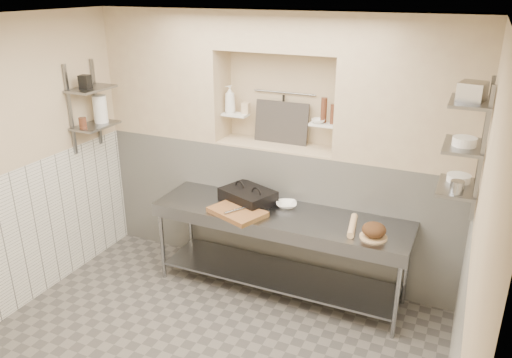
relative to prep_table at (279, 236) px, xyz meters
The scene contains 48 objects.
floor 1.39m from the prep_table, 102.09° to the right, with size 4.00×3.90×0.10m, color #5F5954.
ceiling 2.52m from the prep_table, 102.09° to the right, with size 4.00×3.90×0.10m, color silver.
wall_left 2.70m from the prep_table, 152.81° to the right, with size 0.10×3.90×2.80m, color #C6B189.
wall_right 2.28m from the prep_table, 33.37° to the right, with size 0.10×3.90×2.80m, color #C6B189.
wall_back 1.14m from the prep_table, 107.24° to the left, with size 4.00×0.10×2.80m, color #C6B189.
backwall_lower 0.62m from the prep_table, 114.09° to the left, with size 4.00×0.40×1.40m, color silver.
alcove_sill 0.99m from the prep_table, 114.09° to the left, with size 1.30×0.40×0.02m, color #C6B189.
backwall_pillar_left 2.22m from the prep_table, 160.25° to the left, with size 1.35×0.40×1.40m, color #C6B189.
backwall_pillar_right 1.90m from the prep_table, 27.88° to the left, with size 1.35×0.40×1.40m, color #C6B189.
backwall_header 2.05m from the prep_table, 114.09° to the left, with size 1.30×0.40×0.40m, color #C6B189.
wainscot_left 2.54m from the prep_table, 152.19° to the right, with size 0.02×3.90×1.40m, color silver.
wainscot_right 2.10m from the prep_table, 34.27° to the right, with size 0.02×3.90×1.40m, color silver.
alcove_shelf_left 1.42m from the prep_table, 143.05° to the left, with size 0.28×0.16×0.03m, color white.
alcove_shelf_right 1.22m from the prep_table, 66.49° to the left, with size 0.28×0.16×0.03m, color white.
utensil_rail 1.52m from the prep_table, 108.98° to the left, with size 0.02×0.02×0.70m, color gray.
hanging_steel 1.37m from the prep_table, 109.47° to the left, with size 0.02×0.02×0.30m, color black.
splash_panel 1.23m from the prep_table, 110.81° to the left, with size 0.60×0.02×0.45m, color #383330.
shelf_rail_left_a 2.51m from the prep_table, behind, with size 0.03×0.03×0.95m, color slate.
shelf_rail_left_b 2.53m from the prep_table, behind, with size 0.03×0.03×0.95m, color slate.
wall_shelf_left_lower 2.31m from the prep_table, behind, with size 0.30×0.50×0.03m, color slate.
wall_shelf_left_upper 2.50m from the prep_table, behind, with size 0.30×0.50×0.03m, color slate.
shelf_rail_right_a 2.10m from the prep_table, ahead, with size 0.03×0.03×1.05m, color slate.
shelf_rail_right_b 2.13m from the prep_table, 10.95° to the right, with size 0.03×0.03×1.05m, color slate.
wall_shelf_right_lower 1.81m from the prep_table, ahead, with size 0.30×0.50×0.03m, color slate.
wall_shelf_right_mid 2.00m from the prep_table, ahead, with size 0.30×0.50×0.03m, color slate.
wall_shelf_right_upper 2.23m from the prep_table, ahead, with size 0.30×0.50×0.03m, color slate.
prep_table is the anchor object (origin of this frame).
panini_press 0.53m from the prep_table, 164.13° to the left, with size 0.63×0.55×0.14m.
cutting_board 0.50m from the prep_table, 153.62° to the right, with size 0.53×0.37×0.05m, color brown.
knife_blade 0.38m from the prep_table, 164.27° to the right, with size 0.27×0.03×0.01m, color gray.
tongs 0.53m from the prep_table, 149.91° to the right, with size 0.03×0.03×0.28m, color gray.
mixing_bowl 0.33m from the prep_table, 86.32° to the left, with size 0.21×0.21×0.05m, color white.
rolling_pin 0.80m from the prep_table, ahead, with size 0.06×0.06×0.42m, color #DFB88D.
bread_board 1.00m from the prep_table, ahead, with size 0.25×0.25×0.01m, color #DFB88D.
bread_loaf 1.03m from the prep_table, ahead, with size 0.22×0.22×0.13m, color #4C2D19.
bottle_soap 1.57m from the prep_table, 145.31° to the left, with size 0.12×0.12×0.30m, color white.
jar_alcove 1.44m from the prep_table, 136.49° to the left, with size 0.08×0.08×0.12m, color #C6B189.
bowl_alcove 1.24m from the prep_table, 70.62° to the left, with size 0.14×0.14×0.04m, color white.
condiment_a 1.35m from the prep_table, 59.94° to the left, with size 0.05×0.05×0.20m, color #50291A.
condiment_b 1.36m from the prep_table, 69.00° to the left, with size 0.06×0.06×0.25m, color #50291A.
condiment_c 1.33m from the prep_table, 58.70° to the left, with size 0.07×0.07×0.13m, color white.
jug_left 2.37m from the prep_table, behind, with size 0.15×0.15×0.30m, color white.
jar_left 2.35m from the prep_table, behind, with size 0.08×0.08×0.12m, color #50291A.
box_left_upper 2.55m from the prep_table, behind, with size 0.10×0.10×0.14m, color black.
bowl_right 1.82m from the prep_table, ahead, with size 0.19×0.19×0.06m, color white.
canister_right 1.86m from the prep_table, 11.01° to the right, with size 0.11×0.11×0.11m, color gray.
bowl_right_mid 2.03m from the prep_table, ahead, with size 0.18×0.18×0.07m, color white.
basket_right 2.29m from the prep_table, ahead, with size 0.18×0.22×0.14m, color gray.
Camera 1 is at (1.87, -3.01, 3.04)m, focal length 35.00 mm.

